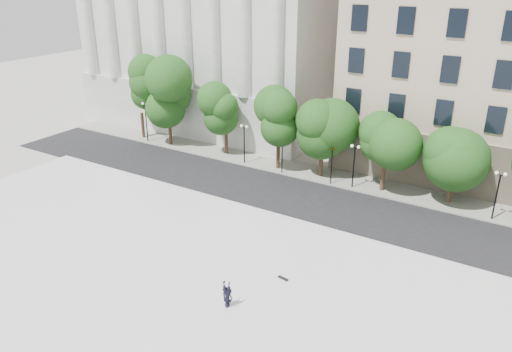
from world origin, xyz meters
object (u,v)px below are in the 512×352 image
(traffic_light_west, at_px, (283,136))
(traffic_light_east, at_px, (333,147))
(person_lying, at_px, (228,303))
(skateboard, at_px, (283,278))

(traffic_light_west, xyz_separation_m, traffic_light_east, (5.06, 0.00, -0.11))
(person_lying, bearing_deg, skateboard, 58.79)
(traffic_light_east, bearing_deg, skateboard, -76.61)
(person_lying, relative_size, skateboard, 2.29)
(skateboard, bearing_deg, traffic_light_east, 113.32)
(traffic_light_west, bearing_deg, person_lying, -69.50)
(person_lying, distance_m, skateboard, 4.30)
(person_lying, height_order, skateboard, person_lying)
(traffic_light_west, bearing_deg, traffic_light_east, 0.00)
(traffic_light_west, distance_m, skateboard, 18.48)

